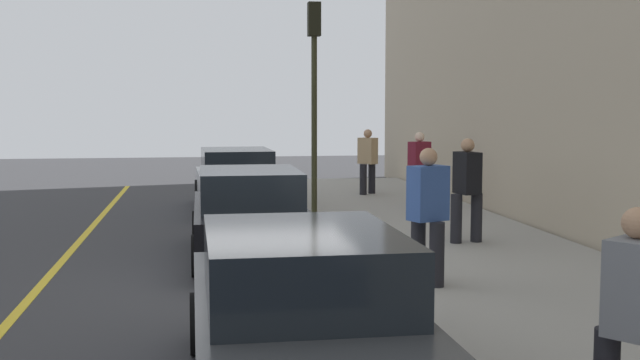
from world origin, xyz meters
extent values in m
plane|color=#333335|center=(0.00, 0.00, 0.00)|extent=(56.00, 56.00, 0.00)
cube|color=gray|center=(0.00, -3.30, 0.07)|extent=(28.00, 4.60, 0.15)
cube|color=gold|center=(0.00, 3.20, 0.00)|extent=(28.00, 0.14, 0.01)
cube|color=white|center=(0.79, -0.70, 0.11)|extent=(7.85, 0.56, 0.22)
cylinder|color=black|center=(-3.51, 0.95, 0.32)|extent=(0.64, 0.23, 0.64)
cylinder|color=black|center=(-3.50, -0.73, 0.32)|extent=(0.64, 0.23, 0.64)
cube|color=#383A3D|center=(-4.85, 0.10, 0.59)|extent=(4.35, 1.84, 0.64)
cube|color=black|center=(-5.06, 0.10, 1.21)|extent=(2.27, 1.62, 0.60)
cylinder|color=black|center=(2.88, 0.98, 0.32)|extent=(0.64, 0.22, 0.64)
cylinder|color=black|center=(2.88, -0.70, 0.32)|extent=(0.64, 0.22, 0.64)
cylinder|color=black|center=(0.20, 0.97, 0.32)|extent=(0.64, 0.22, 0.64)
cylinder|color=black|center=(0.20, -0.71, 0.32)|extent=(0.64, 0.22, 0.64)
cube|color=black|center=(1.54, 0.13, 0.59)|extent=(4.33, 1.81, 0.64)
cube|color=black|center=(1.32, 0.13, 1.21)|extent=(2.25, 1.60, 0.60)
cylinder|color=black|center=(9.04, 0.95, 0.32)|extent=(0.65, 0.24, 0.64)
cylinder|color=black|center=(9.09, -0.73, 0.32)|extent=(0.65, 0.24, 0.64)
cylinder|color=black|center=(6.25, 0.86, 0.32)|extent=(0.65, 0.24, 0.64)
cylinder|color=black|center=(6.30, -0.82, 0.32)|extent=(0.65, 0.24, 0.64)
cube|color=#B7BABF|center=(7.67, 0.07, 0.59)|extent=(4.56, 1.95, 0.64)
cube|color=black|center=(7.45, 0.06, 1.21)|extent=(2.39, 1.68, 0.60)
cylinder|color=black|center=(9.48, -3.73, 0.56)|extent=(0.19, 0.19, 0.83)
cylinder|color=black|center=(9.23, -3.44, 0.56)|extent=(0.19, 0.19, 0.83)
cube|color=tan|center=(9.35, -3.59, 1.33)|extent=(0.56, 0.54, 0.71)
sphere|color=tan|center=(9.35, -3.59, 1.80)|extent=(0.23, 0.23, 0.23)
cylinder|color=black|center=(-1.57, -2.16, 0.58)|extent=(0.20, 0.20, 0.87)
cylinder|color=black|center=(-1.20, -2.01, 0.58)|extent=(0.20, 0.20, 0.87)
cube|color=#335193|center=(-1.38, -2.09, 1.38)|extent=(0.47, 0.58, 0.74)
sphere|color=tan|center=(-1.38, -2.09, 1.87)|extent=(0.24, 0.24, 0.24)
cube|color=slate|center=(-6.52, -2.07, 1.29)|extent=(0.50, 0.54, 0.68)
sphere|color=tan|center=(-6.52, -2.07, 1.74)|extent=(0.22, 0.22, 0.22)
cylinder|color=black|center=(1.68, -3.90, 0.58)|extent=(0.20, 0.20, 0.86)
cylinder|color=black|center=(1.60, -3.50, 0.58)|extent=(0.20, 0.20, 0.86)
cube|color=black|center=(1.64, -3.70, 1.38)|extent=(0.54, 0.40, 0.73)
sphere|color=tan|center=(1.64, -3.70, 1.87)|extent=(0.24, 0.24, 0.24)
cylinder|color=black|center=(6.43, -4.33, 0.57)|extent=(0.20, 0.20, 0.84)
cylinder|color=black|center=(6.78, -4.17, 0.57)|extent=(0.20, 0.20, 0.84)
cube|color=maroon|center=(6.60, -4.25, 1.34)|extent=(0.47, 0.56, 0.71)
sphere|color=beige|center=(6.60, -4.25, 1.81)|extent=(0.23, 0.23, 0.23)
cylinder|color=#2D2D19|center=(4.99, -1.48, 2.08)|extent=(0.12, 0.12, 3.85)
cube|color=black|center=(4.99, -1.48, 4.35)|extent=(0.26, 0.26, 0.70)
sphere|color=red|center=(5.14, -1.48, 4.56)|extent=(0.14, 0.14, 0.14)
sphere|color=orange|center=(5.14, -1.48, 4.34)|extent=(0.14, 0.14, 0.14)
sphere|color=green|center=(5.14, -1.48, 4.12)|extent=(0.14, 0.14, 0.14)
camera|label=1|loc=(-11.53, 0.94, 2.56)|focal=44.22mm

